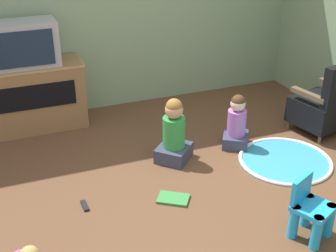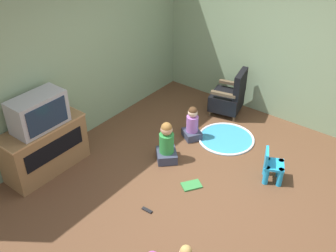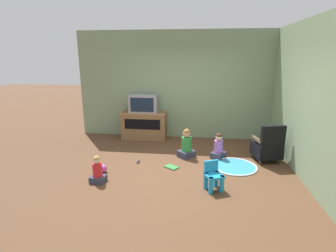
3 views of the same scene
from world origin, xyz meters
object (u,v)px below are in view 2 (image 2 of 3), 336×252
at_px(child_watching_left, 192,125).
at_px(book, 191,185).
at_px(child_watching_center, 167,144).
at_px(remote_control, 147,210).
at_px(black_armchair, 229,97).
at_px(yellow_kid_chair, 272,168).
at_px(television, 38,112).
at_px(tv_cabinet, 45,147).

distance_m(child_watching_left, book, 1.21).
height_order(child_watching_center, remote_control, child_watching_center).
bearing_deg(black_armchair, book, 3.58).
xyz_separation_m(yellow_kid_chair, child_watching_left, (0.17, 1.48, 0.04)).
distance_m(yellow_kid_chair, child_watching_left, 1.49).
bearing_deg(television, remote_control, -82.25).
relative_size(television, yellow_kid_chair, 1.53).
bearing_deg(yellow_kid_chair, remote_control, 121.95).
bearing_deg(child_watching_left, tv_cabinet, 89.50).
xyz_separation_m(book, remote_control, (-0.74, 0.18, -0.00)).
bearing_deg(tv_cabinet, book, -62.84).
bearing_deg(remote_control, yellow_kid_chair, -124.75).
xyz_separation_m(yellow_kid_chair, remote_control, (-1.55, 0.99, -0.20)).
height_order(yellow_kid_chair, child_watching_center, child_watching_center).
height_order(television, child_watching_center, television).
bearing_deg(child_watching_left, book, 156.10).
bearing_deg(yellow_kid_chair, child_watching_center, 85.04).
relative_size(television, black_armchair, 0.89).
bearing_deg(child_watching_center, yellow_kid_chair, -114.90).
distance_m(black_armchair, child_watching_center, 1.75).
bearing_deg(child_watching_left, yellow_kid_chair, -155.14).
bearing_deg(book, child_watching_left, -111.60).
bearing_deg(yellow_kid_chair, black_armchair, 24.09).
bearing_deg(child_watching_center, black_armchair, -46.85).
height_order(child_watching_center, book, child_watching_center).
relative_size(tv_cabinet, television, 1.63).
height_order(television, yellow_kid_chair, television).
distance_m(child_watching_left, remote_control, 1.80).
relative_size(yellow_kid_chair, child_watching_center, 0.75).
distance_m(television, child_watching_center, 1.87).
bearing_deg(book, yellow_kid_chair, 168.65).
xyz_separation_m(tv_cabinet, remote_control, (0.23, -1.71, -0.38)).
relative_size(tv_cabinet, remote_control, 8.06).
bearing_deg(black_armchair, child_watching_center, -14.55).
xyz_separation_m(child_watching_left, remote_control, (-1.72, -0.49, -0.24)).
distance_m(yellow_kid_chair, book, 1.16).
height_order(book, remote_control, book).
bearing_deg(yellow_kid_chair, child_watching_left, 58.02).
bearing_deg(yellow_kid_chair, television, 98.25).
relative_size(child_watching_left, book, 1.79).
distance_m(television, child_watching_left, 2.40).
bearing_deg(remote_control, tv_cabinet, 5.57).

